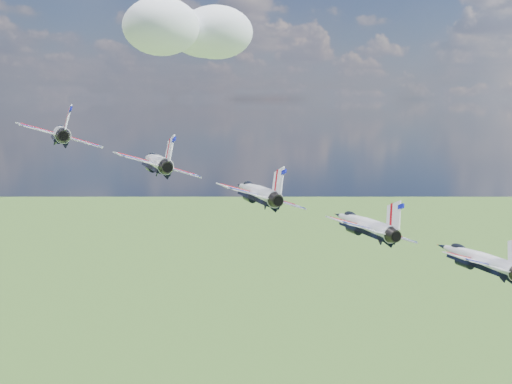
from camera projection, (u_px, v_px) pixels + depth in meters
name	position (u px, v px, depth m)	size (l,w,h in m)	color
cloud_far	(195.00, 27.00, 279.39)	(53.09, 41.71, 20.86)	white
jet_0	(60.00, 133.00, 77.82)	(9.67, 14.31, 4.28)	white
jet_1	(155.00, 162.00, 75.68)	(9.67, 14.31, 4.28)	white
jet_2	(256.00, 192.00, 73.53)	(9.67, 14.31, 4.28)	silver
jet_3	(363.00, 224.00, 71.38)	(9.67, 14.31, 4.28)	silver
jet_4	(476.00, 258.00, 69.24)	(9.67, 14.31, 4.28)	white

